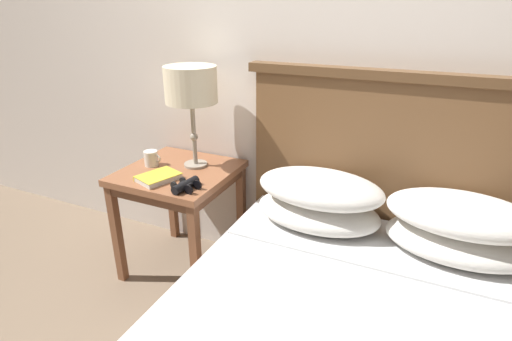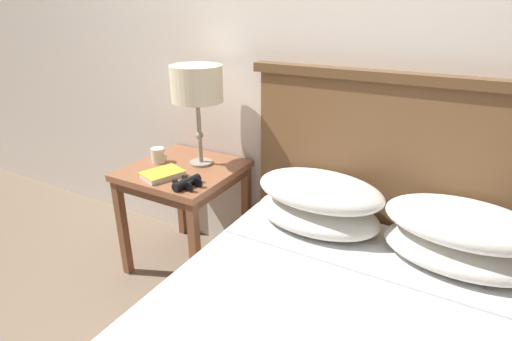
{
  "view_description": "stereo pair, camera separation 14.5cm",
  "coord_description": "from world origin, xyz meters",
  "px_view_note": "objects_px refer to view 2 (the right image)",
  "views": [
    {
      "loc": [
        0.65,
        -1.09,
        1.47
      ],
      "look_at": [
        -0.08,
        0.51,
        0.73
      ],
      "focal_mm": 28.0,
      "sensor_mm": 36.0,
      "label": 1
    },
    {
      "loc": [
        0.78,
        -1.02,
        1.47
      ],
      "look_at": [
        -0.08,
        0.51,
        0.73
      ],
      "focal_mm": 28.0,
      "sensor_mm": 36.0,
      "label": 2
    }
  ],
  "objects_px": {
    "book_on_nightstand": "(162,174)",
    "coffee_mug": "(158,155)",
    "nightstand": "(184,181)",
    "table_lamp": "(197,86)",
    "binoculars_pair": "(187,183)"
  },
  "relations": [
    {
      "from": "nightstand",
      "to": "book_on_nightstand",
      "type": "height_order",
      "value": "book_on_nightstand"
    },
    {
      "from": "nightstand",
      "to": "coffee_mug",
      "type": "xyz_separation_m",
      "value": [
        -0.17,
        -0.01,
        0.13
      ]
    },
    {
      "from": "book_on_nightstand",
      "to": "binoculars_pair",
      "type": "relative_size",
      "value": 1.47
    },
    {
      "from": "table_lamp",
      "to": "coffee_mug",
      "type": "distance_m",
      "value": 0.47
    },
    {
      "from": "binoculars_pair",
      "to": "coffee_mug",
      "type": "distance_m",
      "value": 0.4
    },
    {
      "from": "nightstand",
      "to": "book_on_nightstand",
      "type": "bearing_deg",
      "value": -95.04
    },
    {
      "from": "nightstand",
      "to": "binoculars_pair",
      "type": "distance_m",
      "value": 0.29
    },
    {
      "from": "book_on_nightstand",
      "to": "coffee_mug",
      "type": "xyz_separation_m",
      "value": [
        -0.15,
        0.14,
        0.03
      ]
    },
    {
      "from": "book_on_nightstand",
      "to": "table_lamp",
      "type": "bearing_deg",
      "value": 73.93
    },
    {
      "from": "coffee_mug",
      "to": "book_on_nightstand",
      "type": "bearing_deg",
      "value": -43.24
    },
    {
      "from": "binoculars_pair",
      "to": "book_on_nightstand",
      "type": "bearing_deg",
      "value": 168.87
    },
    {
      "from": "binoculars_pair",
      "to": "coffee_mug",
      "type": "height_order",
      "value": "coffee_mug"
    },
    {
      "from": "nightstand",
      "to": "binoculars_pair",
      "type": "height_order",
      "value": "binoculars_pair"
    },
    {
      "from": "table_lamp",
      "to": "nightstand",
      "type": "bearing_deg",
      "value": -121.85
    },
    {
      "from": "coffee_mug",
      "to": "nightstand",
      "type": "bearing_deg",
      "value": 3.11
    }
  ]
}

